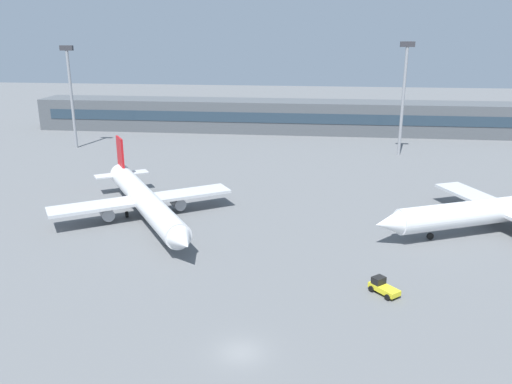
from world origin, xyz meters
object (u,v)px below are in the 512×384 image
Objects in this scene: airplane_near at (145,200)px; floodlight_tower_west at (71,90)px; floodlight_tower_east at (404,91)px; baggage_tug_yellow at (383,287)px; airplane_mid at (502,210)px.

floodlight_tower_west is (-34.02, 48.60, 11.37)m from airplane_near.
floodlight_tower_east is at bearing 0.57° from floodlight_tower_west.
floodlight_tower_west is (-68.28, 68.90, 13.68)m from baggage_tug_yellow.
baggage_tug_yellow is 0.14× the size of floodlight_tower_east.
airplane_mid is 1.59× the size of floodlight_tower_west.
airplane_near is 1.45× the size of floodlight_tower_west.
airplane_mid reaches higher than baggage_tug_yellow.
floodlight_tower_east is at bearing 99.40° from airplane_mid.
baggage_tug_yellow is (-19.46, -21.81, -2.37)m from airplane_mid.
airplane_near is at bearing 149.35° from baggage_tug_yellow.
floodlight_tower_east is (45.78, 49.40, 11.93)m from airplane_near.
floodlight_tower_east reaches higher than baggage_tug_yellow.
floodlight_tower_east reaches higher than airplane_mid.
floodlight_tower_west is at bearing -179.43° from floodlight_tower_east.
floodlight_tower_west is at bearing 134.74° from baggage_tug_yellow.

